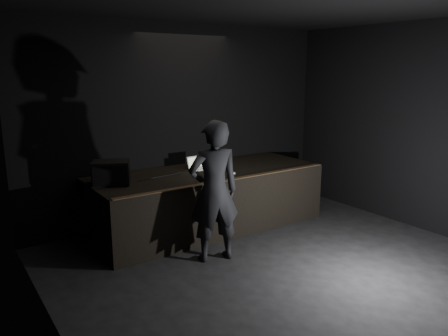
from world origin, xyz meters
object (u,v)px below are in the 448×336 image
at_px(stage_monitor, 111,173).
at_px(laptop, 197,166).
at_px(person, 214,192).
at_px(stage_riser, 208,199).
at_px(beer_can, 212,171).

relative_size(stage_monitor, laptop, 2.03).
relative_size(laptop, person, 0.16).
xyz_separation_m(stage_riser, stage_monitor, (-1.67, 0.06, 0.68)).
xyz_separation_m(stage_monitor, laptop, (1.61, 0.17, -0.12)).
distance_m(stage_riser, laptop, 0.60).
relative_size(beer_can, person, 0.07).
bearing_deg(beer_can, stage_monitor, 168.05).
height_order(stage_riser, stage_monitor, stage_monitor).
bearing_deg(stage_monitor, beer_can, 12.99).
bearing_deg(person, laptop, -99.35).
xyz_separation_m(beer_can, person, (-0.56, -0.93, -0.05)).
height_order(beer_can, person, person).
bearing_deg(beer_can, person, -121.14).
xyz_separation_m(stage_monitor, beer_can, (1.59, -0.34, -0.11)).
bearing_deg(person, stage_riser, -105.40).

